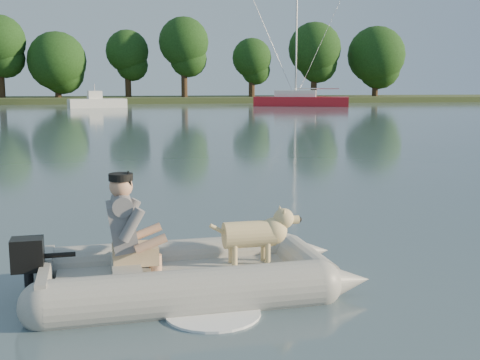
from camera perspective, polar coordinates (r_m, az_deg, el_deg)
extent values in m
plane|color=slate|center=(7.29, 0.15, -8.47)|extent=(160.00, 160.00, 0.00)
cube|color=#47512D|center=(68.88, -8.49, 7.52)|extent=(160.00, 12.00, 0.70)
cylinder|color=#332316|center=(69.39, -21.68, 8.53)|extent=(0.70, 0.70, 4.24)
cylinder|color=#332316|center=(68.74, -16.86, 8.24)|extent=(0.70, 0.70, 2.94)
sphere|color=#1F4B19|center=(68.77, -16.98, 10.75)|extent=(6.27, 6.27, 6.27)
cylinder|color=#332316|center=(68.81, -10.56, 8.78)|extent=(0.70, 0.70, 3.67)
sphere|color=#1F4B19|center=(68.89, -10.65, 11.92)|extent=(4.69, 4.69, 4.69)
cylinder|color=#332316|center=(67.17, -5.30, 9.15)|extent=(0.70, 0.70, 4.29)
sphere|color=#1F4B19|center=(67.31, -5.36, 12.91)|extent=(5.43, 5.43, 5.43)
cylinder|color=#332316|center=(68.42, 1.12, 8.74)|extent=(0.70, 0.70, 3.21)
sphere|color=#1F4B19|center=(68.47, 1.13, 11.50)|extent=(4.41, 4.41, 4.41)
cylinder|color=#332316|center=(70.73, 7.01, 8.98)|extent=(0.70, 0.70, 3.94)
sphere|color=#1F4B19|center=(70.83, 7.08, 12.26)|extent=(6.03, 6.03, 6.03)
cylinder|color=#332316|center=(73.47, 12.69, 8.67)|extent=(0.70, 0.70, 3.52)
sphere|color=#1F4B19|center=(73.54, 12.79, 11.49)|extent=(6.68, 6.68, 6.68)
cube|color=red|center=(57.21, 5.83, 7.31)|extent=(9.12, 5.23, 1.09)
cube|color=white|center=(57.22, 5.29, 8.14)|extent=(4.25, 3.07, 0.66)
cylinder|color=#A5A5AA|center=(57.36, 5.37, 13.33)|extent=(0.17, 0.17, 10.92)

